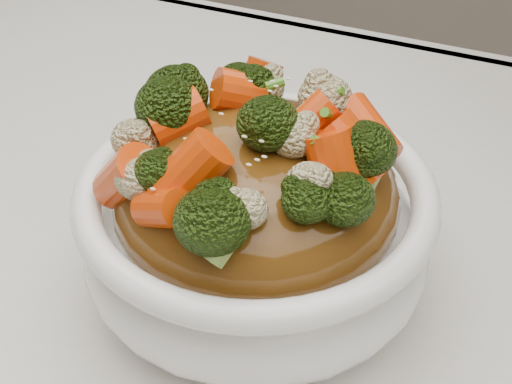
% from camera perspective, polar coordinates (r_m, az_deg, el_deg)
% --- Properties ---
extents(tablecloth, '(1.20, 0.80, 0.04)m').
position_cam_1_polar(tablecloth, '(0.43, -3.90, -13.07)').
color(tablecloth, silver).
rests_on(tablecloth, dining_table).
extents(bowl, '(0.26, 0.26, 0.08)m').
position_cam_1_polar(bowl, '(0.41, -0.00, -3.27)').
color(bowl, white).
rests_on(bowl, tablecloth).
extents(sauce_base, '(0.21, 0.21, 0.09)m').
position_cam_1_polar(sauce_base, '(0.39, -0.00, -0.32)').
color(sauce_base, '#53300E').
rests_on(sauce_base, bowl).
extents(carrots, '(0.21, 0.21, 0.05)m').
position_cam_1_polar(carrots, '(0.36, -0.00, 6.82)').
color(carrots, '#D03B06').
rests_on(carrots, sauce_base).
extents(broccoli, '(0.21, 0.21, 0.04)m').
position_cam_1_polar(broccoli, '(0.36, -0.00, 6.69)').
color(broccoli, black).
rests_on(broccoli, sauce_base).
extents(cauliflower, '(0.21, 0.21, 0.03)m').
position_cam_1_polar(cauliflower, '(0.36, -0.00, 6.44)').
color(cauliflower, beige).
rests_on(cauliflower, sauce_base).
extents(scallions, '(0.16, 0.16, 0.02)m').
position_cam_1_polar(scallions, '(0.36, -0.00, 6.94)').
color(scallions, '#42811D').
rests_on(scallions, sauce_base).
extents(sesame_seeds, '(0.19, 0.19, 0.01)m').
position_cam_1_polar(sesame_seeds, '(0.36, -0.00, 6.94)').
color(sesame_seeds, beige).
rests_on(sesame_seeds, sauce_base).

